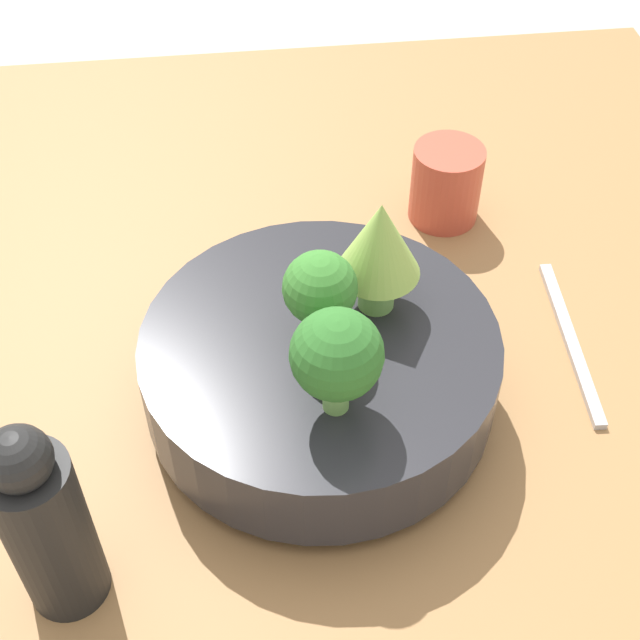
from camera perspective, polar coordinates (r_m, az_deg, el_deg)
ground_plane at (r=0.74m, az=2.35°, el=-5.69°), size 6.00×6.00×0.00m
table at (r=0.73m, az=2.39°, el=-4.93°), size 1.07×0.86×0.03m
bowl at (r=0.67m, az=0.00°, el=-3.10°), size 0.27×0.27×0.08m
romanesco_piece_near at (r=0.63m, az=3.83°, el=4.87°), size 0.06×0.06×0.10m
broccoli_floret_left at (r=0.57m, az=1.08°, el=-2.33°), size 0.06×0.06×0.08m
broccoli_floret_center at (r=0.61m, az=0.00°, el=1.86°), size 0.05×0.05×0.08m
cup at (r=0.86m, az=8.07°, el=8.63°), size 0.07×0.07×0.08m
pepper_mill at (r=0.58m, az=-17.16°, el=-12.35°), size 0.05×0.05×0.17m
fork at (r=0.78m, az=15.74°, el=-1.26°), size 0.18×0.02×0.01m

